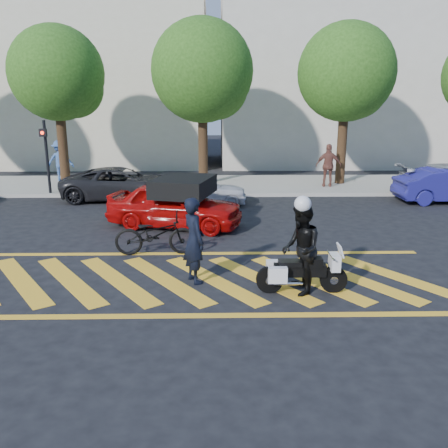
{
  "coord_description": "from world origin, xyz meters",
  "views": [
    {
      "loc": [
        0.56,
        -10.27,
        4.05
      ],
      "look_at": [
        0.78,
        1.05,
        1.05
      ],
      "focal_mm": 38.0,
      "sensor_mm": 36.0,
      "label": 1
    }
  ],
  "objects_px": {
    "officer_moto": "(301,249)",
    "parked_mid_right": "(198,190)",
    "bicycle": "(156,234)",
    "police_motorcycle": "(300,272)",
    "parked_mid_left": "(121,184)",
    "red_convertible": "(175,205)",
    "officer_bike": "(194,240)",
    "parked_right": "(448,186)"
  },
  "relations": [
    {
      "from": "red_convertible",
      "to": "parked_mid_right",
      "type": "relative_size",
      "value": 1.16
    },
    {
      "from": "bicycle",
      "to": "parked_mid_left",
      "type": "relative_size",
      "value": 0.45
    },
    {
      "from": "bicycle",
      "to": "officer_moto",
      "type": "xyz_separation_m",
      "value": [
        3.4,
        -2.65,
        0.41
      ]
    },
    {
      "from": "parked_right",
      "to": "officer_bike",
      "type": "bearing_deg",
      "value": 127.99
    },
    {
      "from": "officer_bike",
      "to": "police_motorcycle",
      "type": "xyz_separation_m",
      "value": [
        2.3,
        -0.68,
        -0.51
      ]
    },
    {
      "from": "officer_bike",
      "to": "police_motorcycle",
      "type": "distance_m",
      "value": 2.45
    },
    {
      "from": "officer_bike",
      "to": "red_convertible",
      "type": "distance_m",
      "value": 4.84
    },
    {
      "from": "bicycle",
      "to": "police_motorcycle",
      "type": "bearing_deg",
      "value": -131.25
    },
    {
      "from": "officer_moto",
      "to": "red_convertible",
      "type": "bearing_deg",
      "value": -149.93
    },
    {
      "from": "parked_mid_right",
      "to": "bicycle",
      "type": "bearing_deg",
      "value": 163.63
    },
    {
      "from": "officer_bike",
      "to": "red_convertible",
      "type": "bearing_deg",
      "value": -17.09
    },
    {
      "from": "bicycle",
      "to": "parked_right",
      "type": "relative_size",
      "value": 0.52
    },
    {
      "from": "police_motorcycle",
      "to": "parked_right",
      "type": "distance_m",
      "value": 11.77
    },
    {
      "from": "officer_moto",
      "to": "parked_right",
      "type": "xyz_separation_m",
      "value": [
        7.54,
        9.05,
        -0.29
      ]
    },
    {
      "from": "red_convertible",
      "to": "officer_moto",
      "type": "bearing_deg",
      "value": -135.48
    },
    {
      "from": "officer_moto",
      "to": "parked_right",
      "type": "relative_size",
      "value": 0.47
    },
    {
      "from": "bicycle",
      "to": "red_convertible",
      "type": "xyz_separation_m",
      "value": [
        0.29,
        2.79,
        0.17
      ]
    },
    {
      "from": "parked_right",
      "to": "police_motorcycle",
      "type": "bearing_deg",
      "value": 137.8
    },
    {
      "from": "officer_bike",
      "to": "officer_moto",
      "type": "bearing_deg",
      "value": -133.4
    },
    {
      "from": "red_convertible",
      "to": "parked_right",
      "type": "distance_m",
      "value": 11.23
    },
    {
      "from": "parked_mid_left",
      "to": "red_convertible",
      "type": "bearing_deg",
      "value": -150.65
    },
    {
      "from": "officer_moto",
      "to": "parked_mid_left",
      "type": "distance_m",
      "value": 11.37
    },
    {
      "from": "bicycle",
      "to": "police_motorcycle",
      "type": "xyz_separation_m",
      "value": [
        3.41,
        -2.65,
        -0.1
      ]
    },
    {
      "from": "police_motorcycle",
      "to": "officer_moto",
      "type": "height_order",
      "value": "officer_moto"
    },
    {
      "from": "officer_bike",
      "to": "red_convertible",
      "type": "xyz_separation_m",
      "value": [
        -0.82,
        4.76,
        -0.24
      ]
    },
    {
      "from": "officer_bike",
      "to": "bicycle",
      "type": "distance_m",
      "value": 2.3
    },
    {
      "from": "bicycle",
      "to": "parked_mid_left",
      "type": "height_order",
      "value": "parked_mid_left"
    },
    {
      "from": "officer_bike",
      "to": "bicycle",
      "type": "bearing_deg",
      "value": 2.62
    },
    {
      "from": "officer_moto",
      "to": "parked_right",
      "type": "height_order",
      "value": "officer_moto"
    },
    {
      "from": "officer_bike",
      "to": "parked_right",
      "type": "bearing_deg",
      "value": -76.39
    },
    {
      "from": "police_motorcycle",
      "to": "officer_moto",
      "type": "xyz_separation_m",
      "value": [
        -0.01,
        -0.0,
        0.51
      ]
    },
    {
      "from": "red_convertible",
      "to": "parked_mid_left",
      "type": "relative_size",
      "value": 0.91
    },
    {
      "from": "officer_moto",
      "to": "parked_mid_right",
      "type": "distance_m",
      "value": 8.94
    },
    {
      "from": "officer_bike",
      "to": "parked_mid_left",
      "type": "height_order",
      "value": "officer_bike"
    },
    {
      "from": "red_convertible",
      "to": "officer_bike",
      "type": "bearing_deg",
      "value": -155.41
    },
    {
      "from": "police_motorcycle",
      "to": "parked_mid_left",
      "type": "xyz_separation_m",
      "value": [
        -5.68,
        9.84,
        0.2
      ]
    },
    {
      "from": "bicycle",
      "to": "parked_mid_right",
      "type": "bearing_deg",
      "value": -12.32
    },
    {
      "from": "parked_right",
      "to": "parked_mid_left",
      "type": "bearing_deg",
      "value": 84.1
    },
    {
      "from": "police_motorcycle",
      "to": "red_convertible",
      "type": "height_order",
      "value": "red_convertible"
    },
    {
      "from": "police_motorcycle",
      "to": "officer_bike",
      "type": "bearing_deg",
      "value": 163.92
    },
    {
      "from": "police_motorcycle",
      "to": "red_convertible",
      "type": "relative_size",
      "value": 0.45
    },
    {
      "from": "officer_moto",
      "to": "parked_mid_right",
      "type": "xyz_separation_m",
      "value": [
        -2.46,
        8.59,
        -0.35
      ]
    }
  ]
}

